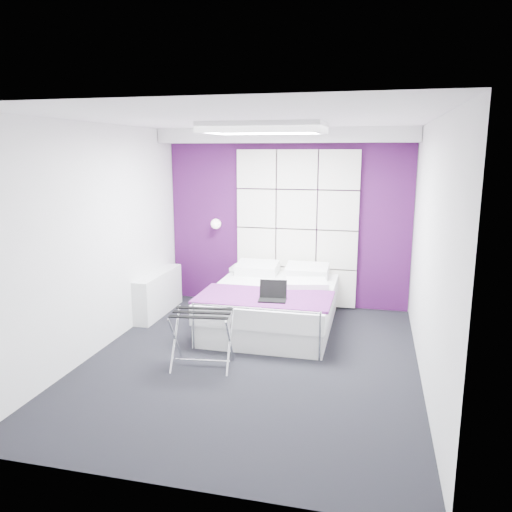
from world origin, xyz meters
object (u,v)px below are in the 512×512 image
Objects in this scene: radiator at (159,293)px; luggage_rack at (202,339)px; nightstand at (247,268)px; laptop at (273,295)px; wall_lamp at (217,223)px; bed at (272,305)px.

radiator is 1.97m from luggage_rack.
laptop is at bearing -64.68° from nightstand.
laptop is at bearing 45.66° from luggage_rack.
wall_lamp is 0.46× the size of laptop.
nightstand is at bearing 123.11° from bed.
radiator is 3.70× the size of laptop.
laptop is (0.13, -0.61, 0.32)m from bed.
wall_lamp reaches higher than bed.
radiator is at bearing 152.06° from laptop.
laptop reaches higher than radiator.
luggage_rack is at bearing -52.15° from radiator.
radiator is 1.99m from laptop.
radiator is 1.36m from nightstand.
laptop is at bearing -77.73° from bed.
radiator is 1.70m from bed.
wall_lamp is 0.08× the size of bed.
radiator reaches higher than nightstand.
radiator is 2.58× the size of nightstand.
radiator is 0.61× the size of bed.
luggage_rack is at bearing -87.88° from nightstand.
bed is 3.17× the size of luggage_rack.
bed reaches higher than nightstand.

